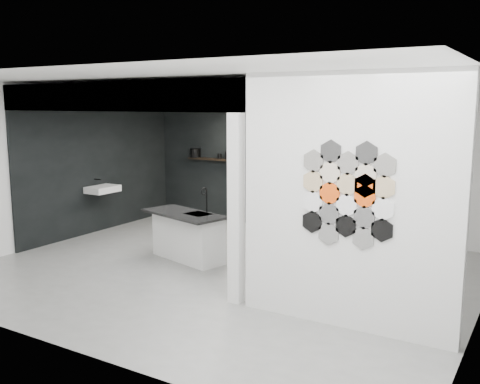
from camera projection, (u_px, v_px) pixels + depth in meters
name	position (u px, v px, depth m)	size (l,w,h in m)	color
floor	(224.00, 270.00, 7.97)	(7.00, 6.00, 0.01)	slate
partition_panel	(347.00, 202.00, 5.77)	(2.45, 0.15, 2.80)	silver
bay_clad_back	(248.00, 167.00, 10.95)	(4.40, 0.04, 2.35)	black
bay_clad_left	(101.00, 170.00, 10.38)	(0.04, 4.00, 2.35)	black
bulkhead	(190.00, 98.00, 9.06)	(4.40, 4.00, 0.40)	silver
corner_column	(236.00, 210.00, 6.52)	(0.16, 0.16, 2.35)	silver
fascia_beam	(109.00, 97.00, 7.43)	(4.40, 0.16, 0.40)	silver
wall_basin	(103.00, 189.00, 10.15)	(0.40, 0.60, 0.12)	silver
display_shelf	(250.00, 162.00, 10.79)	(3.00, 0.15, 0.04)	black
kitchen_island	(188.00, 235.00, 8.47)	(1.57, 1.00, 1.17)	silver
stockpot	(195.00, 153.00, 11.46)	(0.23, 0.23, 0.19)	black
kettle	(285.00, 159.00, 10.38)	(0.17, 0.17, 0.15)	black
glass_bowl	(312.00, 162.00, 10.10)	(0.15, 0.15, 0.11)	gray
glass_vase	(312.00, 161.00, 10.10)	(0.10, 0.10, 0.14)	gray
bottle_dark	(226.00, 155.00, 11.06)	(0.06, 0.06, 0.16)	black
utensil_cup	(220.00, 156.00, 11.15)	(0.08, 0.08, 0.10)	black
hex_tile_cluster	(348.00, 194.00, 5.66)	(1.04, 0.02, 1.16)	black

